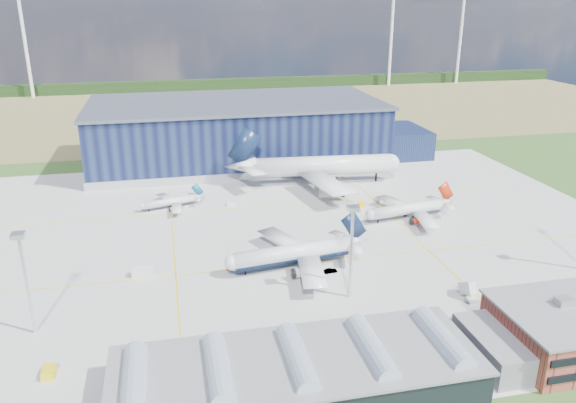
# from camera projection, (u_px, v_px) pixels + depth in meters

# --- Properties ---
(ground) EXTENTS (600.00, 600.00, 0.00)m
(ground) POSITION_uv_depth(u_px,v_px,m) (282.00, 249.00, 158.87)
(ground) COLOR #2B531F
(ground) RESTS_ON ground
(apron) EXTENTS (220.00, 160.00, 0.08)m
(apron) POSITION_uv_depth(u_px,v_px,m) (275.00, 235.00, 168.04)
(apron) COLOR gray
(apron) RESTS_ON ground
(farmland) EXTENTS (600.00, 220.00, 0.01)m
(farmland) POSITION_uv_depth(u_px,v_px,m) (211.00, 109.00, 360.71)
(farmland) COLOR olive
(farmland) RESTS_ON ground
(treeline) EXTENTS (600.00, 8.00, 8.00)m
(treeline) POSITION_uv_depth(u_px,v_px,m) (201.00, 85.00, 432.75)
(treeline) COLOR black
(treeline) RESTS_ON ground
(hangar) EXTENTS (145.00, 62.00, 26.10)m
(hangar) POSITION_uv_depth(u_px,v_px,m) (243.00, 134.00, 242.46)
(hangar) COLOR #0F1333
(hangar) RESTS_ON ground
(glass_concourse) EXTENTS (78.00, 23.00, 8.60)m
(glass_concourse) POSITION_uv_depth(u_px,v_px,m) (316.00, 370.00, 101.24)
(glass_concourse) COLOR black
(glass_concourse) RESTS_ON ground
(light_mast_west) EXTENTS (2.60, 2.60, 23.00)m
(light_mast_west) POSITION_uv_depth(u_px,v_px,m) (24.00, 267.00, 113.80)
(light_mast_west) COLOR silver
(light_mast_west) RESTS_ON ground
(light_mast_center) EXTENTS (2.60, 2.60, 23.00)m
(light_mast_center) POSITION_uv_depth(u_px,v_px,m) (352.00, 237.00, 128.13)
(light_mast_center) COLOR silver
(light_mast_center) RESTS_ON ground
(airliner_navy) EXTENTS (45.49, 44.74, 13.24)m
(airliner_navy) POSITION_uv_depth(u_px,v_px,m) (292.00, 245.00, 145.61)
(airliner_navy) COLOR silver
(airliner_navy) RESTS_ON ground
(airliner_red) EXTENTS (37.54, 36.94, 10.77)m
(airliner_red) POSITION_uv_depth(u_px,v_px,m) (407.00, 204.00, 178.37)
(airliner_red) COLOR silver
(airliner_red) RESTS_ON ground
(airliner_widebody) EXTENTS (73.05, 71.72, 21.94)m
(airliner_widebody) POSITION_uv_depth(u_px,v_px,m) (323.00, 156.00, 211.22)
(airliner_widebody) COLOR silver
(airliner_widebody) RESTS_ON ground
(airliner_regional) EXTENTS (27.32, 26.96, 7.38)m
(airliner_regional) POSITION_uv_depth(u_px,v_px,m) (169.00, 198.00, 188.12)
(airliner_regional) COLOR silver
(airliner_regional) RESTS_ON ground
(gse_tug_a) EXTENTS (2.30, 3.75, 1.56)m
(gse_tug_a) POSITION_uv_depth(u_px,v_px,m) (49.00, 372.00, 105.22)
(gse_tug_a) COLOR gold
(gse_tug_a) RESTS_ON ground
(gse_tug_b) EXTENTS (2.69, 3.18, 1.17)m
(gse_tug_b) POSITION_uv_depth(u_px,v_px,m) (335.00, 249.00, 157.45)
(gse_tug_b) COLOR gold
(gse_tug_b) RESTS_ON ground
(gse_van_a) EXTENTS (5.95, 3.55, 2.43)m
(gse_van_a) POSITION_uv_depth(u_px,v_px,m) (143.00, 272.00, 142.67)
(gse_van_a) COLOR silver
(gse_van_a) RESTS_ON ground
(gse_cart_a) EXTENTS (2.62, 3.14, 1.17)m
(gse_cart_a) POSITION_uv_depth(u_px,v_px,m) (379.00, 199.00, 196.30)
(gse_cart_a) COLOR silver
(gse_cart_a) RESTS_ON ground
(gse_tug_c) EXTENTS (2.18, 3.21, 1.33)m
(gse_tug_c) POSITION_uv_depth(u_px,v_px,m) (362.00, 205.00, 190.90)
(gse_tug_c) COLOR gold
(gse_tug_c) RESTS_ON ground
(gse_cart_b) EXTENTS (3.14, 2.38, 1.23)m
(gse_cart_b) POSITION_uv_depth(u_px,v_px,m) (231.00, 204.00, 191.67)
(gse_cart_b) COLOR silver
(gse_cart_b) RESTS_ON ground
(gse_van_c) EXTENTS (4.92, 2.64, 2.28)m
(gse_van_c) POSITION_uv_depth(u_px,v_px,m) (534.00, 297.00, 131.02)
(gse_van_c) COLOR silver
(gse_van_c) RESTS_ON ground
(airstair) EXTENTS (2.18, 4.72, 2.94)m
(airstair) POSITION_uv_depth(u_px,v_px,m) (467.00, 291.00, 132.88)
(airstair) COLOR silver
(airstair) RESTS_ON ground
(car_a) EXTENTS (3.88, 2.10, 1.25)m
(car_a) POSITION_uv_depth(u_px,v_px,m) (314.00, 334.00, 117.62)
(car_a) COLOR #99999E
(car_a) RESTS_ON ground
(car_b) EXTENTS (3.68, 1.56, 1.18)m
(car_b) POSITION_uv_depth(u_px,v_px,m) (330.00, 271.00, 144.80)
(car_b) COLOR #99999E
(car_b) RESTS_ON ground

